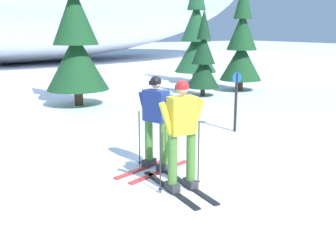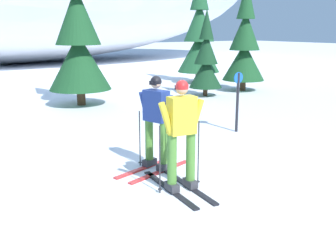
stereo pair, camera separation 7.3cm
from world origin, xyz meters
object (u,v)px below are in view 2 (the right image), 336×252
object	(u,v)px
skier_yellow_jacket	(181,134)
trail_marker_post	(238,98)
skier_navy_jacket	(156,121)
pine_tree_center_right	(199,37)
pine_tree_far_right	(245,45)
pine_tree_center	(206,60)
pine_tree_center_left	(78,38)

from	to	relation	value
skier_yellow_jacket	trail_marker_post	xyz separation A→B (m)	(3.36, 2.35, -0.09)
skier_navy_jacket	pine_tree_center_right	world-z (taller)	pine_tree_center_right
skier_navy_jacket	pine_tree_far_right	distance (m)	10.34
pine_tree_far_right	pine_tree_center	bearing A→B (deg)	-174.53
skier_yellow_jacket	pine_tree_center_left	xyz separation A→B (m)	(1.40, 7.99, 1.31)
skier_yellow_jacket	pine_tree_center	world-z (taller)	pine_tree_center
skier_navy_jacket	pine_tree_center_right	xyz separation A→B (m)	(8.13, 9.41, 1.24)
skier_yellow_jacket	pine_tree_center_right	size ratio (longest dim) A/B	0.35
pine_tree_center_left	pine_tree_center_right	world-z (taller)	pine_tree_center_left
pine_tree_center_left	pine_tree_center	size ratio (longest dim) A/B	1.64
skier_navy_jacket	pine_tree_far_right	xyz separation A→B (m)	(8.14, 6.31, 0.95)
pine_tree_far_right	pine_tree_center_right	bearing A→B (deg)	90.06
skier_yellow_jacket	pine_tree_center_left	bearing A→B (deg)	80.08
trail_marker_post	skier_navy_jacket	bearing A→B (deg)	-158.05
pine_tree_center	skier_navy_jacket	bearing A→B (deg)	-134.33
skier_yellow_jacket	pine_tree_center	xyz separation A→B (m)	(6.15, 7.18, 0.43)
skier_yellow_jacket	pine_tree_center_right	world-z (taller)	pine_tree_center_right
pine_tree_center_left	trail_marker_post	distance (m)	6.13
pine_tree_center_left	pine_tree_far_right	size ratio (longest dim) A/B	1.20
skier_yellow_jacket	skier_navy_jacket	distance (m)	1.09
pine_tree_center_right	pine_tree_far_right	xyz separation A→B (m)	(0.00, -3.10, -0.30)
pine_tree_center_right	pine_tree_center_left	bearing A→B (deg)	-160.16
pine_tree_center	pine_tree_center_right	xyz separation A→B (m)	(2.17, 3.30, 0.80)
skier_navy_jacket	pine_tree_center_left	size ratio (longest dim) A/B	0.32
pine_tree_center_left	trail_marker_post	bearing A→B (deg)	-70.81
skier_yellow_jacket	pine_tree_center_right	bearing A→B (deg)	51.57
pine_tree_center_right	pine_tree_far_right	distance (m)	3.11
pine_tree_center_left	trail_marker_post	world-z (taller)	pine_tree_center_left
pine_tree_center	trail_marker_post	world-z (taller)	pine_tree_center
pine_tree_center_right	skier_yellow_jacket	bearing A→B (deg)	-128.43
pine_tree_center_left	pine_tree_center	distance (m)	4.90
pine_tree_center_left	pine_tree_far_right	xyz separation A→B (m)	(6.93, -0.60, -0.38)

